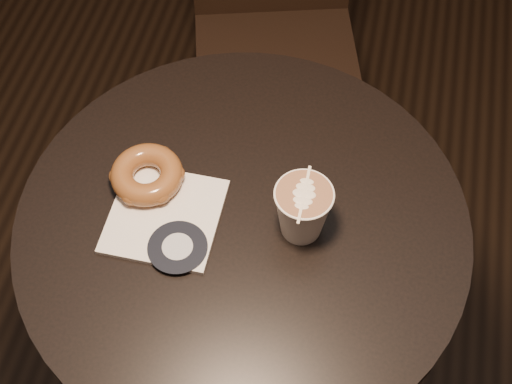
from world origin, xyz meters
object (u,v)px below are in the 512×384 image
(cafe_table, at_px, (244,277))
(pastry_bag, at_px, (165,216))
(doughnut, at_px, (147,175))
(latte_cup, at_px, (302,211))
(chair, at_px, (275,3))

(cafe_table, height_order, pastry_bag, pastry_bag)
(pastry_bag, relative_size, doughnut, 1.46)
(cafe_table, distance_m, latte_cup, 0.26)
(chair, bearing_deg, pastry_bag, -108.13)
(pastry_bag, height_order, latte_cup, latte_cup)
(latte_cup, bearing_deg, pastry_bag, -173.11)
(chair, distance_m, pastry_bag, 0.77)
(cafe_table, xyz_separation_m, chair, (-0.09, 0.71, -0.01))
(cafe_table, height_order, doughnut, doughnut)
(cafe_table, height_order, chair, chair)
(latte_cup, bearing_deg, chair, 103.93)
(chair, relative_size, latte_cup, 9.95)
(chair, bearing_deg, cafe_table, -98.87)
(doughnut, bearing_deg, chair, 83.91)
(cafe_table, distance_m, doughnut, 0.28)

